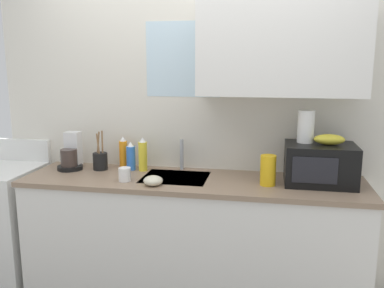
{
  "coord_description": "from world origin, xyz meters",
  "views": [
    {
      "loc": [
        0.52,
        -2.74,
        1.71
      ],
      "look_at": [
        0.0,
        0.0,
        1.15
      ],
      "focal_mm": 38.59,
      "sensor_mm": 36.0,
      "label": 1
    }
  ],
  "objects": [
    {
      "name": "banana_bunch",
      "position": [
        0.91,
        0.05,
        1.2
      ],
      "size": [
        0.2,
        0.11,
        0.07
      ],
      "primitive_type": "ellipsoid",
      "color": "gold",
      "rests_on": "microwave"
    },
    {
      "name": "microwave",
      "position": [
        0.86,
        0.05,
        1.04
      ],
      "size": [
        0.46,
        0.35,
        0.27
      ],
      "color": "black",
      "rests_on": "counter_unit"
    },
    {
      "name": "small_bowl",
      "position": [
        -0.23,
        -0.2,
        0.93
      ],
      "size": [
        0.13,
        0.13,
        0.06
      ],
      "primitive_type": "ellipsoid",
      "color": "beige",
      "rests_on": "counter_unit"
    },
    {
      "name": "dish_soap_bottle_orange",
      "position": [
        -0.58,
        0.21,
        1.02
      ],
      "size": [
        0.06,
        0.06,
        0.24
      ],
      "color": "orange",
      "rests_on": "counter_unit"
    },
    {
      "name": "utensil_crock",
      "position": [
        -0.73,
        0.12,
        0.97
      ],
      "size": [
        0.11,
        0.11,
        0.3
      ],
      "color": "black",
      "rests_on": "counter_unit"
    },
    {
      "name": "dish_soap_bottle_blue",
      "position": [
        -0.5,
        0.16,
        1.0
      ],
      "size": [
        0.07,
        0.07,
        0.22
      ],
      "color": "blue",
      "rests_on": "counter_unit"
    },
    {
      "name": "stove_range",
      "position": [
        -1.54,
        0.0,
        0.46
      ],
      "size": [
        0.6,
        0.6,
        1.08
      ],
      "color": "white",
      "rests_on": "ground"
    },
    {
      "name": "coffee_maker",
      "position": [
        -0.96,
        0.11,
        1.0
      ],
      "size": [
        0.19,
        0.21,
        0.28
      ],
      "color": "black",
      "rests_on": "counter_unit"
    },
    {
      "name": "mug_white",
      "position": [
        -0.45,
        -0.14,
        0.95
      ],
      "size": [
        0.08,
        0.08,
        0.09
      ],
      "primitive_type": "cylinder",
      "color": "white",
      "rests_on": "counter_unit"
    },
    {
      "name": "paper_towel_roll",
      "position": [
        0.76,
        0.1,
        1.28
      ],
      "size": [
        0.11,
        0.11,
        0.22
      ],
      "primitive_type": "cylinder",
      "color": "white",
      "rests_on": "microwave"
    },
    {
      "name": "dish_soap_bottle_yellow",
      "position": [
        -0.41,
        0.15,
        1.02
      ],
      "size": [
        0.07,
        0.07,
        0.25
      ],
      "color": "yellow",
      "rests_on": "counter_unit"
    },
    {
      "name": "counter_unit",
      "position": [
        -0.0,
        0.0,
        0.46
      ],
      "size": [
        2.4,
        0.63,
        0.9
      ],
      "color": "white",
      "rests_on": "ground"
    },
    {
      "name": "cereal_canister",
      "position": [
        0.52,
        -0.05,
        1.0
      ],
      "size": [
        0.1,
        0.1,
        0.2
      ],
      "primitive_type": "cylinder",
      "color": "gold",
      "rests_on": "counter_unit"
    },
    {
      "name": "sink_faucet",
      "position": [
        -0.13,
        0.24,
        1.02
      ],
      "size": [
        0.03,
        0.03,
        0.24
      ],
      "primitive_type": "cylinder",
      "color": "#B2B5BA",
      "rests_on": "counter_unit"
    },
    {
      "name": "kitchen_wall_assembly",
      "position": [
        0.12,
        0.3,
        1.37
      ],
      "size": [
        3.17,
        0.42,
        2.5
      ],
      "color": "silver",
      "rests_on": "ground"
    }
  ]
}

